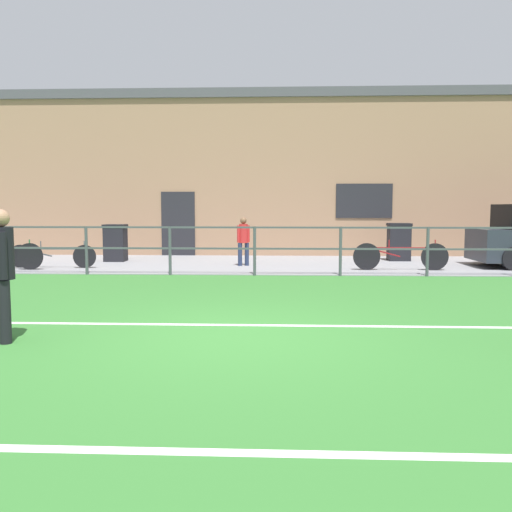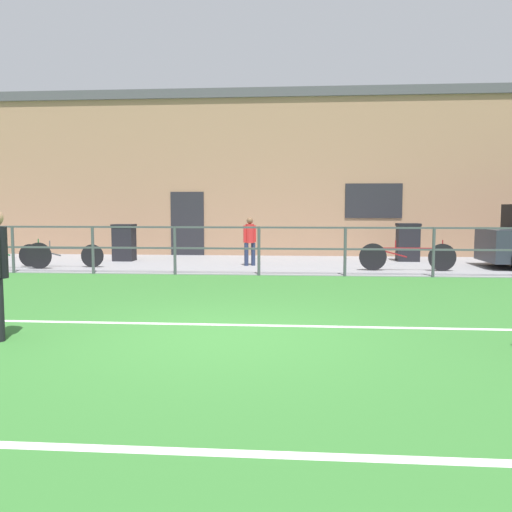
{
  "view_description": "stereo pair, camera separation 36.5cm",
  "coord_description": "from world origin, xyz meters",
  "px_view_note": "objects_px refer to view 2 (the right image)",
  "views": [
    {
      "loc": [
        0.58,
        -6.55,
        1.6
      ],
      "look_at": [
        0.15,
        3.3,
        0.7
      ],
      "focal_mm": 37.83,
      "sensor_mm": 36.0,
      "label": 1
    },
    {
      "loc": [
        0.94,
        -6.53,
        1.6
      ],
      "look_at": [
        0.15,
        3.3,
        0.7
      ],
      "focal_mm": 37.83,
      "sensor_mm": 36.0,
      "label": 2
    }
  ],
  "objects_px": {
    "bicycle_parked_1": "(10,255)",
    "spectator_child": "(250,238)",
    "bicycle_parked_0": "(407,257)",
    "bicycle_parked_3": "(61,255)",
    "trash_bin_0": "(408,242)",
    "trash_bin_1": "(124,242)"
  },
  "relations": [
    {
      "from": "bicycle_parked_3",
      "to": "trash_bin_0",
      "type": "bearing_deg",
      "value": 13.87
    },
    {
      "from": "bicycle_parked_0",
      "to": "bicycle_parked_3",
      "type": "xyz_separation_m",
      "value": [
        -8.97,
        0.14,
        -0.04
      ]
    },
    {
      "from": "spectator_child",
      "to": "bicycle_parked_0",
      "type": "distance_m",
      "value": 4.12
    },
    {
      "from": "bicycle_parked_0",
      "to": "trash_bin_1",
      "type": "bearing_deg",
      "value": 166.31
    },
    {
      "from": "bicycle_parked_3",
      "to": "trash_bin_0",
      "type": "height_order",
      "value": "trash_bin_0"
    },
    {
      "from": "spectator_child",
      "to": "trash_bin_0",
      "type": "xyz_separation_m",
      "value": [
        4.51,
        1.61,
        -0.18
      ]
    },
    {
      "from": "bicycle_parked_0",
      "to": "bicycle_parked_3",
      "type": "distance_m",
      "value": 8.97
    },
    {
      "from": "bicycle_parked_1",
      "to": "trash_bin_0",
      "type": "xyz_separation_m",
      "value": [
        10.61,
        2.78,
        0.21
      ]
    },
    {
      "from": "bicycle_parked_0",
      "to": "bicycle_parked_1",
      "type": "distance_m",
      "value": 10.12
    },
    {
      "from": "spectator_child",
      "to": "trash_bin_0",
      "type": "relative_size",
      "value": 1.18
    },
    {
      "from": "bicycle_parked_0",
      "to": "bicycle_parked_3",
      "type": "bearing_deg",
      "value": 179.12
    },
    {
      "from": "bicycle_parked_0",
      "to": "trash_bin_1",
      "type": "height_order",
      "value": "trash_bin_1"
    },
    {
      "from": "bicycle_parked_0",
      "to": "bicycle_parked_3",
      "type": "height_order",
      "value": "bicycle_parked_0"
    },
    {
      "from": "bicycle_parked_1",
      "to": "bicycle_parked_3",
      "type": "distance_m",
      "value": 1.23
    },
    {
      "from": "trash_bin_1",
      "to": "bicycle_parked_3",
      "type": "bearing_deg",
      "value": -122.75
    },
    {
      "from": "bicycle_parked_0",
      "to": "bicycle_parked_1",
      "type": "relative_size",
      "value": 1.08
    },
    {
      "from": "bicycle_parked_3",
      "to": "trash_bin_1",
      "type": "xyz_separation_m",
      "value": [
        1.14,
        1.77,
        0.23
      ]
    },
    {
      "from": "bicycle_parked_0",
      "to": "bicycle_parked_1",
      "type": "height_order",
      "value": "bicycle_parked_0"
    },
    {
      "from": "spectator_child",
      "to": "trash_bin_1",
      "type": "height_order",
      "value": "spectator_child"
    },
    {
      "from": "bicycle_parked_1",
      "to": "spectator_child",
      "type": "bearing_deg",
      "value": 10.85
    },
    {
      "from": "bicycle_parked_3",
      "to": "trash_bin_0",
      "type": "distance_m",
      "value": 9.76
    },
    {
      "from": "bicycle_parked_3",
      "to": "spectator_child",
      "type": "bearing_deg",
      "value": 8.35
    }
  ]
}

